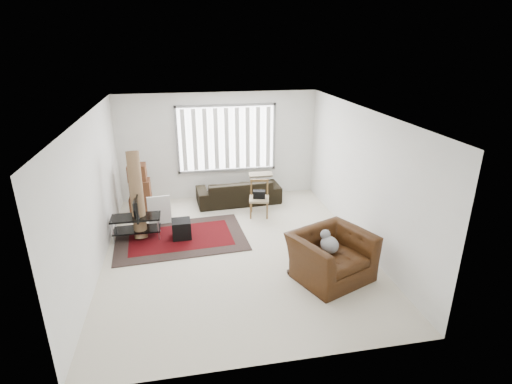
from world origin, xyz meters
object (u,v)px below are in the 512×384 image
(tv_stand, at_px, (136,223))
(sofa, at_px, (238,188))
(moving_boxes, at_px, (140,192))
(side_chair, at_px, (259,197))
(armchair, at_px, (331,253))

(tv_stand, height_order, sofa, sofa)
(moving_boxes, height_order, sofa, moving_boxes)
(tv_stand, bearing_deg, side_chair, 13.99)
(tv_stand, xyz_separation_m, armchair, (3.43, -2.12, 0.11))
(moving_boxes, bearing_deg, sofa, 7.13)
(tv_stand, xyz_separation_m, side_chair, (2.72, 0.68, 0.11))
(tv_stand, relative_size, side_chair, 1.18)
(sofa, bearing_deg, moving_boxes, 3.68)
(tv_stand, distance_m, armchair, 4.04)
(moving_boxes, height_order, side_chair, moving_boxes)
(armchair, bearing_deg, moving_boxes, 112.68)
(tv_stand, distance_m, sofa, 2.83)
(moving_boxes, relative_size, side_chair, 1.46)
(tv_stand, relative_size, armchair, 0.62)
(moving_boxes, height_order, armchair, moving_boxes)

